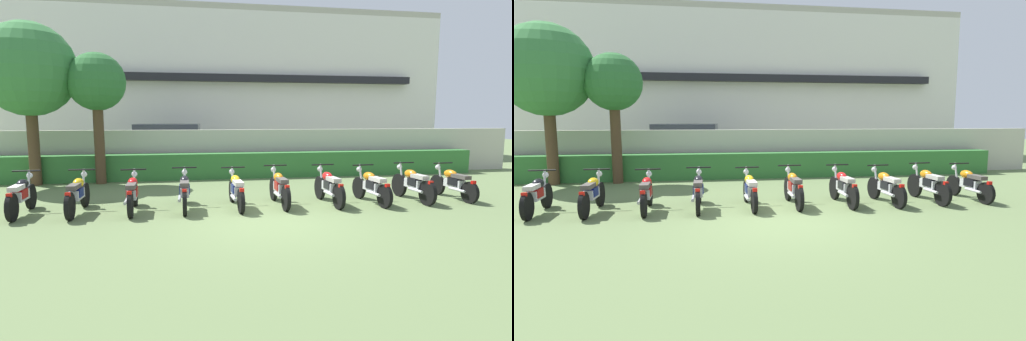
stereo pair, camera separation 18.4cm
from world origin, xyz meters
TOP-DOWN VIEW (x-y plane):
  - ground at (0.00, 0.00)m, footprint 60.00×60.00m
  - building at (0.00, 15.76)m, footprint 24.25×6.50m
  - compound_wall at (0.00, 7.03)m, footprint 23.03×0.30m
  - hedge_row at (0.00, 6.33)m, footprint 18.43×0.70m
  - parked_car at (-2.32, 9.91)m, footprint 4.64×2.40m
  - tree_near_inspector at (-6.50, 5.79)m, footprint 2.91×2.91m
  - tree_far_side at (-4.50, 5.77)m, footprint 1.85×1.85m
  - motorcycle_in_row_0 at (-5.37, 1.52)m, footprint 0.60×1.84m
  - motorcycle_in_row_1 at (-4.18, 1.49)m, footprint 0.60×1.94m
  - motorcycle_in_row_2 at (-2.96, 1.42)m, footprint 0.60×1.83m
  - motorcycle_in_row_3 at (-1.77, 1.48)m, footprint 0.60×1.94m
  - motorcycle_in_row_4 at (-0.54, 1.47)m, footprint 0.60×1.89m
  - motorcycle_in_row_5 at (0.55, 1.52)m, footprint 0.60×1.90m
  - motorcycle_in_row_6 at (1.82, 1.46)m, footprint 0.60×1.89m
  - motorcycle_in_row_7 at (2.92, 1.38)m, footprint 0.60×1.82m
  - motorcycle_in_row_8 at (4.12, 1.47)m, footprint 0.60×1.89m
  - motorcycle_in_row_9 at (5.32, 1.51)m, footprint 0.60×1.80m

SIDE VIEW (x-z plane):
  - ground at x=0.00m, z-range 0.00..0.00m
  - motorcycle_in_row_9 at x=5.32m, z-range -0.03..0.90m
  - motorcycle_in_row_4 at x=-0.54m, z-range -0.03..0.91m
  - motorcycle_in_row_7 at x=2.92m, z-range -0.03..0.92m
  - motorcycle_in_row_2 at x=-2.96m, z-range -0.03..0.92m
  - motorcycle_in_row_3 at x=-1.77m, z-range -0.03..0.93m
  - motorcycle_in_row_1 at x=-4.18m, z-range -0.03..0.93m
  - motorcycle_in_row_0 at x=-5.37m, z-range -0.03..0.93m
  - hedge_row at x=0.00m, z-range 0.00..0.90m
  - motorcycle_in_row_5 at x=0.55m, z-range -0.03..0.93m
  - motorcycle_in_row_6 at x=1.82m, z-range -0.03..0.93m
  - motorcycle_in_row_8 at x=4.12m, z-range -0.03..0.94m
  - compound_wall at x=0.00m, z-range 0.00..1.72m
  - parked_car at x=-2.32m, z-range -0.01..1.88m
  - tree_far_side at x=-4.50m, z-range 1.11..5.34m
  - tree_near_inspector at x=-6.50m, z-range 1.07..6.19m
  - building at x=0.00m, z-range 0.00..7.81m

